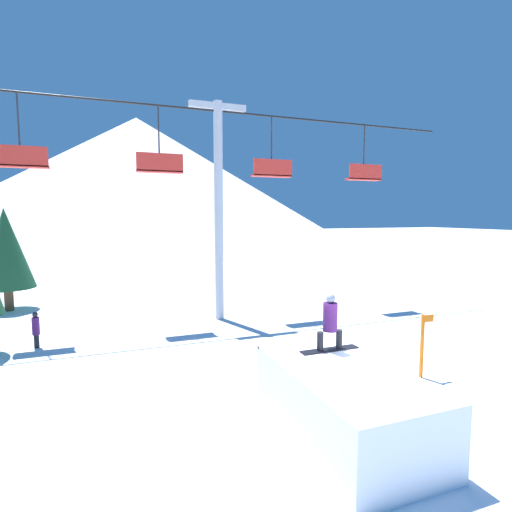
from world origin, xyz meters
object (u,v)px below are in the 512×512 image
snow_ramp (345,403)px  trail_marker (422,344)px  distant_skier (36,328)px  snowboarder (330,322)px

snow_ramp → trail_marker: size_ratio=2.26×
distant_skier → snowboarder: bearing=-46.2°
snow_ramp → trail_marker: trail_marker is taller
snowboarder → distant_skier: snowboarder is taller
snow_ramp → snowboarder: 1.77m
snowboarder → distant_skier: size_ratio=1.15×
snow_ramp → trail_marker: bearing=25.9°
snow_ramp → snowboarder: snowboarder is taller
snow_ramp → distant_skier: bearing=128.5°
snow_ramp → distant_skier: (-6.66, 8.37, -0.03)m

